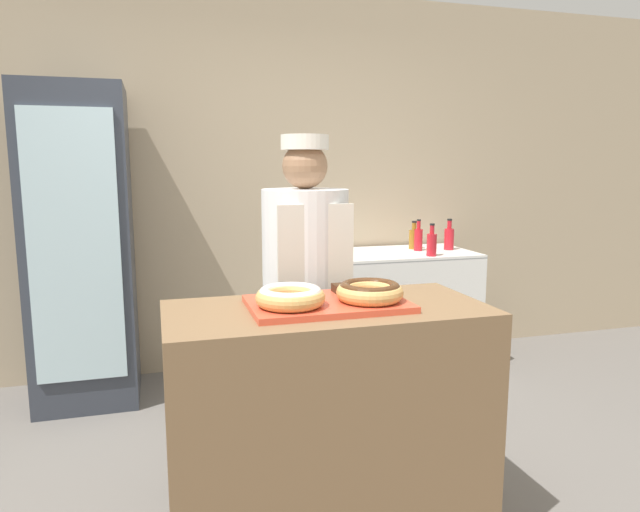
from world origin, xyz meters
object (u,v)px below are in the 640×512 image
at_px(serving_tray, 327,304).
at_px(brownie_back_right, 342,288).
at_px(brownie_back_left, 293,291).
at_px(bottle_red_b, 432,243).
at_px(donut_chocolate_glaze, 370,291).
at_px(bottle_red, 449,238).
at_px(bottle_red_b_b, 418,239).
at_px(bottle_amber, 414,238).
at_px(beverage_fridge, 81,248).
at_px(chest_freezer, 396,309).
at_px(donut_light_glaze, 290,296).
at_px(baker_person, 306,299).

xyz_separation_m(serving_tray, brownie_back_right, (0.10, 0.13, 0.03)).
height_order(brownie_back_left, bottle_red_b, bottle_red_b).
distance_m(donut_chocolate_glaze, bottle_red, 2.22).
relative_size(serving_tray, bottle_red_b_b, 2.58).
xyz_separation_m(serving_tray, bottle_red_b_b, (1.23, 1.77, -0.01)).
xyz_separation_m(serving_tray, bottle_amber, (1.24, 1.86, -0.02)).
xyz_separation_m(beverage_fridge, chest_freezer, (2.12, 0.01, -0.54)).
distance_m(donut_light_glaze, brownie_back_right, 0.31).
bearing_deg(chest_freezer, brownie_back_left, -125.47).
bearing_deg(baker_person, brownie_back_right, -85.92).
bearing_deg(bottle_red_b, serving_tray, -128.67).
relative_size(donut_light_glaze, bottle_red, 1.11).
height_order(serving_tray, bottle_red_b, bottle_red_b).
relative_size(brownie_back_right, bottle_red_b_b, 0.32).
height_order(bottle_red, bottle_red_b, bottle_red).
bearing_deg(donut_chocolate_glaze, donut_light_glaze, 180.00).
distance_m(serving_tray, beverage_fridge, 2.04).
xyz_separation_m(serving_tray, baker_person, (0.07, 0.58, -0.12)).
bearing_deg(bottle_amber, baker_person, -132.54).
relative_size(brownie_back_left, beverage_fridge, 0.04).
bearing_deg(chest_freezer, brownie_back_right, -120.47).
relative_size(chest_freezer, bottle_red, 4.77).
relative_size(beverage_fridge, bottle_red_b_b, 8.51).
height_order(beverage_fridge, chest_freezer, beverage_fridge).
xyz_separation_m(donut_chocolate_glaze, bottle_red_b, (1.06, 1.56, -0.07)).
distance_m(baker_person, beverage_fridge, 1.63).
relative_size(beverage_fridge, bottle_red, 8.52).
bearing_deg(serving_tray, bottle_red, 49.88).
bearing_deg(bottle_amber, bottle_red_b, -95.19).
height_order(donut_light_glaze, baker_person, baker_person).
height_order(donut_light_glaze, donut_chocolate_glaze, same).
distance_m(serving_tray, bottle_amber, 2.24).
height_order(serving_tray, baker_person, baker_person).
height_order(serving_tray, bottle_red_b_b, bottle_red_b_b).
distance_m(donut_light_glaze, chest_freezer, 2.24).
xyz_separation_m(serving_tray, donut_chocolate_glaze, (0.15, -0.04, 0.05)).
height_order(bottle_red_b, bottle_amber, bottle_red_b).
height_order(donut_chocolate_glaze, baker_person, baker_person).
distance_m(brownie_back_right, chest_freezer, 1.97).
height_order(bottle_red_b, bottle_red_b_b, bottle_red_b_b).
bearing_deg(donut_light_glaze, brownie_back_right, 33.95).
bearing_deg(bottle_red, donut_light_glaze, -132.23).
distance_m(serving_tray, bottle_red, 2.28).
height_order(beverage_fridge, bottle_red, beverage_fridge).
bearing_deg(bottle_amber, donut_light_glaze, -126.21).
height_order(brownie_back_left, beverage_fridge, beverage_fridge).
distance_m(baker_person, bottle_red, 1.83).
xyz_separation_m(brownie_back_left, chest_freezer, (1.16, 1.63, -0.56)).
relative_size(donut_chocolate_glaze, chest_freezer, 0.23).
bearing_deg(beverage_fridge, chest_freezer, 0.18).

